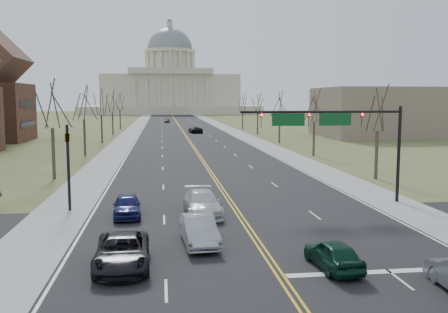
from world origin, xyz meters
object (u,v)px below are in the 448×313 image
object	(u,v)px
car_sb_outer_lead	(122,252)
car_far_sb	(167,121)
car_sb_inner_second	(202,203)
signal_mast	(334,126)
car_sb_inner_lead	(199,230)
car_nb_inner_lead	(333,254)
signal_left	(68,158)
car_sb_outer_second	(127,205)
car_far_nb	(195,130)

from	to	relation	value
car_sb_outer_lead	car_far_sb	xyz separation A→B (m)	(3.79, 140.87, -0.08)
car_sb_inner_second	signal_mast	bearing A→B (deg)	11.67
signal_mast	car_sb_inner_lead	bearing A→B (deg)	-139.01
car_sb_inner_lead	car_far_sb	xyz separation A→B (m)	(0.01, 137.68, -0.12)
signal_mast	car_nb_inner_lead	distance (m)	15.50
signal_left	car_far_sb	size ratio (longest dim) A/B	1.54
car_far_sb	car_sb_outer_second	bearing A→B (deg)	-84.14
car_far_sb	car_sb_inner_second	bearing A→B (deg)	-81.97
car_sb_inner_lead	car_sb_outer_second	bearing A→B (deg)	117.43
signal_mast	car_sb_outer_second	world-z (taller)	signal_mast
signal_left	car_far_sb	distance (m)	128.74
signal_mast	car_nb_inner_lead	xyz separation A→B (m)	(-4.83, -13.82, -5.07)
signal_left	car_sb_outer_lead	size ratio (longest dim) A/B	1.13
car_nb_inner_lead	car_sb_inner_lead	bearing A→B (deg)	-43.34
car_sb_inner_lead	car_sb_outer_second	distance (m)	8.11
car_sb_outer_second	car_far_nb	world-z (taller)	car_far_nb
car_sb_inner_second	car_sb_outer_second	bearing A→B (deg)	175.09
car_nb_inner_lead	car_sb_outer_lead	size ratio (longest dim) A/B	0.75
car_sb_outer_lead	car_sb_inner_second	distance (m)	10.89
car_sb_inner_second	car_far_sb	world-z (taller)	car_sb_inner_second
signal_left	car_far_nb	bearing A→B (deg)	79.73
car_nb_inner_lead	car_sb_outer_second	xyz separation A→B (m)	(-10.04, 11.50, 0.06)
car_far_nb	car_sb_outer_second	bearing A→B (deg)	76.26
car_sb_inner_second	car_sb_outer_second	size ratio (longest dim) A/B	1.27
car_sb_inner_lead	car_far_nb	xyz separation A→B (m)	(5.76, 86.93, -0.02)
signal_left	car_sb_inner_second	distance (m)	9.83
car_nb_inner_lead	car_sb_inner_second	bearing A→B (deg)	-70.91
signal_mast	car_far_nb	bearing A→B (deg)	93.59
signal_mast	signal_left	size ratio (longest dim) A/B	2.02
signal_left	car_sb_inner_lead	xyz separation A→B (m)	(8.31, -9.25, -2.92)
car_sb_inner_lead	car_sb_inner_second	distance (m)	6.76
signal_mast	car_far_sb	size ratio (longest dim) A/B	3.12
signal_left	car_nb_inner_lead	distance (m)	19.99
car_far_nb	car_far_sb	distance (m)	51.07
signal_left	car_sb_inner_second	size ratio (longest dim) A/B	1.08
signal_mast	car_nb_inner_lead	world-z (taller)	signal_mast
car_sb_inner_second	car_far_sb	size ratio (longest dim) A/B	1.42
car_nb_inner_lead	car_sb_outer_second	size ratio (longest dim) A/B	0.92
signal_mast	car_sb_inner_lead	size ratio (longest dim) A/B	2.56
signal_left	car_far_sb	xyz separation A→B (m)	(8.32, 128.44, -3.04)
car_sb_outer_second	car_far_nb	distance (m)	80.63
signal_mast	car_far_nb	size ratio (longest dim) A/B	2.20
car_sb_inner_lead	car_sb_outer_lead	distance (m)	4.94
car_sb_inner_second	car_far_sb	bearing A→B (deg)	87.70
car_far_sb	car_sb_outer_lead	bearing A→B (deg)	-83.82
car_sb_outer_lead	car_far_nb	bearing A→B (deg)	82.30
signal_mast	car_sb_outer_lead	world-z (taller)	signal_mast
signal_mast	car_sb_outer_second	xyz separation A→B (m)	(-14.87, -2.32, -5.01)
signal_mast	car_far_sb	distance (m)	128.98
signal_mast	car_sb_inner_second	size ratio (longest dim) A/B	2.19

